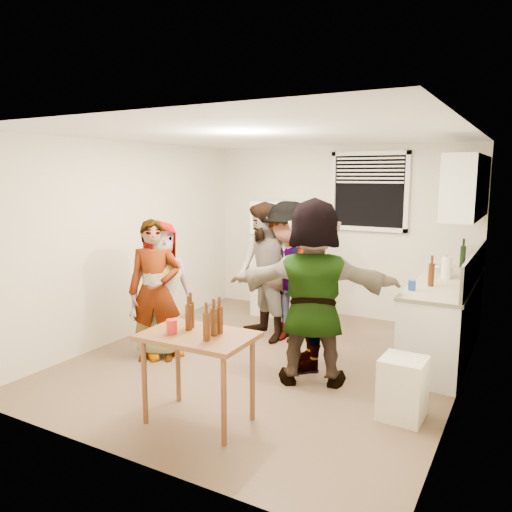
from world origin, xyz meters
The scene contains 23 objects.
room centered at (0.00, 0.00, 0.00)m, with size 4.00×4.50×2.50m, color silver, non-canonical shape.
window centered at (0.45, 2.21, 1.85)m, with size 1.12×0.10×1.06m, color white, non-canonical shape.
refrigerator centered at (-0.75, 1.88, 0.85)m, with size 0.70×0.70×1.70m, color white.
counter_lower centered at (1.70, 1.15, 0.43)m, with size 0.60×2.20×0.86m, color white.
countertop centered at (1.70, 1.15, 0.88)m, with size 0.64×2.22×0.04m, color beige.
backsplash centered at (1.99, 1.15, 1.08)m, with size 0.03×2.20×0.36m, color #B3ADA3.
upper_cabinets centered at (1.83, 1.35, 1.95)m, with size 0.34×1.60×0.70m, color white.
kettle centered at (1.65, 1.40, 0.90)m, with size 0.21×0.18×0.18m, color silver, non-canonical shape.
paper_towel centered at (1.68, 1.24, 0.90)m, with size 0.11×0.11×0.25m, color white.
wine_bottle centered at (1.75, 2.10, 0.90)m, with size 0.07×0.07×0.28m, color black.
beer_bottle_counter centered at (1.60, 0.74, 0.90)m, with size 0.06×0.06×0.25m, color #47230C.
blue_cup centered at (1.47, 0.43, 0.90)m, with size 0.08×0.08×0.11m, color #2046AD.
picture_frame centered at (1.92, 1.65, 0.97)m, with size 0.02×0.18×0.15m, color #EACD59.
trash_bin centered at (1.64, -0.60, 0.25)m, with size 0.37×0.37×0.54m, color white.
serving_table centered at (0.15, -1.51, 0.00)m, with size 0.92×0.61×0.78m, color brown, non-canonical shape.
beer_bottle_table centered at (0.02, -1.47, 0.78)m, with size 0.06×0.06×0.22m, color #47230C.
red_cup centered at (-0.04, -1.61, 0.78)m, with size 0.09×0.09×0.12m, color red.
guest_grey centered at (-1.17, -0.41, 0.00)m, with size 0.77×1.58×0.50m, color gray.
guest_stripe centered at (-1.12, -0.57, 0.00)m, with size 0.59×1.60×0.38m, color #141933.
guest_back_left centered at (-0.39, 0.67, 0.00)m, with size 0.85×1.75×0.66m, color #503828.
guest_back_right centered at (-0.11, 0.77, 0.00)m, with size 1.14×1.77×0.66m, color #39393E.
guest_black centered at (0.47, 0.06, 0.00)m, with size 1.02×1.74×0.43m, color black.
guest_orange centered at (0.66, -0.27, 0.00)m, with size 1.74×1.87×0.55m, color #D18A4B.
Camera 1 is at (2.52, -4.76, 2.09)m, focal length 35.00 mm.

